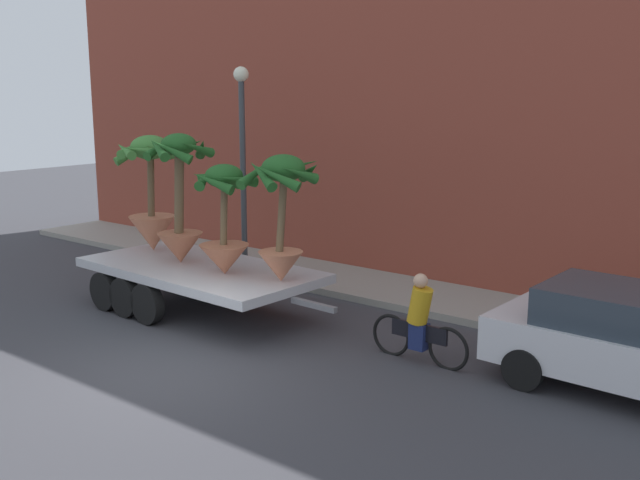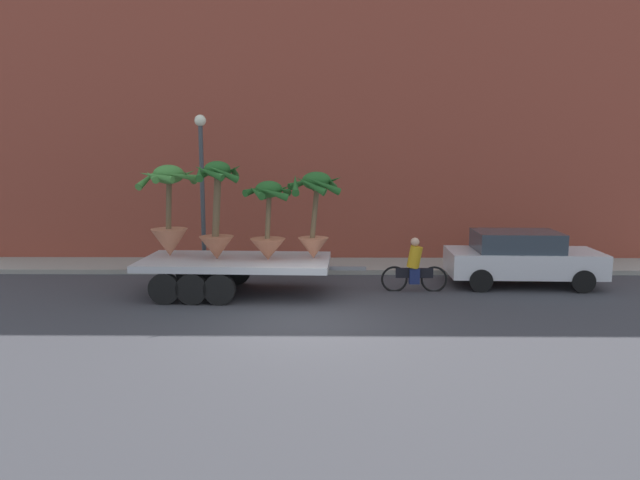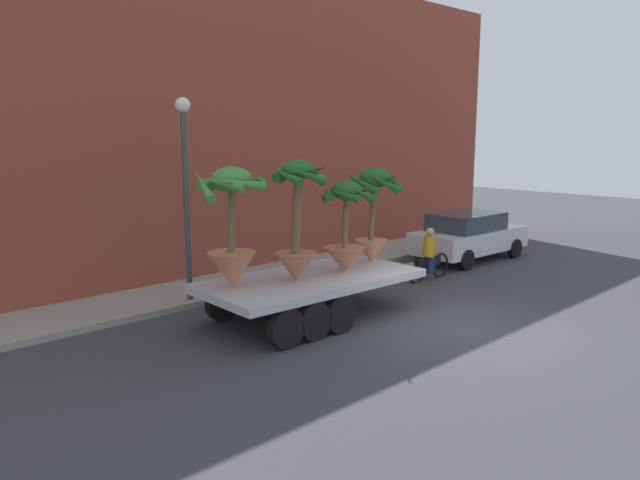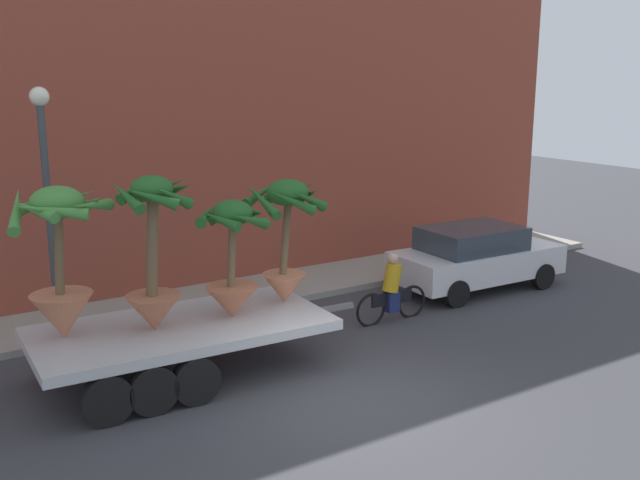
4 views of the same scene
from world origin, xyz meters
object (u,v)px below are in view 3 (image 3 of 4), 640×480
at_px(potted_palm_extra, 232,229).
at_px(cyclist, 429,257).
at_px(flatbed_trailer, 303,288).
at_px(potted_palm_middle, 373,210).
at_px(potted_palm_rear, 345,230).
at_px(street_lamp, 185,173).
at_px(potted_palm_front, 297,225).
at_px(parked_car, 468,235).

xyz_separation_m(potted_palm_extra, cyclist, (6.77, -0.02, -1.56)).
xyz_separation_m(flatbed_trailer, potted_palm_middle, (2.38, 0.06, 1.54)).
xyz_separation_m(flatbed_trailer, potted_palm_extra, (-1.63, 0.35, 1.47)).
bearing_deg(flatbed_trailer, potted_palm_rear, -9.32).
distance_m(potted_palm_rear, cyclist, 4.22).
bearing_deg(potted_palm_middle, street_lamp, 142.81).
distance_m(potted_palm_front, street_lamp, 3.19).
bearing_deg(parked_car, potted_palm_middle, -170.09).
relative_size(potted_palm_extra, parked_car, 0.58).
bearing_deg(street_lamp, potted_palm_extra, -99.71).
distance_m(potted_palm_middle, cyclist, 3.21).
distance_m(potted_palm_middle, street_lamp, 4.60).
bearing_deg(flatbed_trailer, street_lamp, 113.52).
xyz_separation_m(flatbed_trailer, street_lamp, (-1.21, 2.79, 2.47)).
xyz_separation_m(potted_palm_front, street_lamp, (-0.98, 2.86, 1.02)).
distance_m(potted_palm_front, parked_car, 8.75).
xyz_separation_m(potted_palm_extra, street_lamp, (0.42, 2.44, 1.01)).
distance_m(potted_palm_rear, parked_car, 7.38).
xyz_separation_m(potted_palm_rear, street_lamp, (-2.36, 2.97, 1.27)).
relative_size(flatbed_trailer, potted_palm_rear, 2.89).
bearing_deg(potted_palm_extra, potted_palm_middle, -4.12).
bearing_deg(cyclist, potted_palm_extra, 179.81).
height_order(potted_palm_rear, street_lamp, street_lamp).
bearing_deg(potted_palm_extra, flatbed_trailer, -12.10).
bearing_deg(street_lamp, potted_palm_front, -70.99).
relative_size(potted_palm_front, street_lamp, 0.54).
height_order(potted_palm_front, potted_palm_extra, potted_palm_front).
height_order(potted_palm_front, street_lamp, street_lamp).
distance_m(flatbed_trailer, potted_palm_extra, 2.22).
distance_m(cyclist, street_lamp, 7.27).
height_order(potted_palm_extra, parked_car, potted_palm_extra).
relative_size(potted_palm_middle, parked_car, 0.54).
distance_m(flatbed_trailer, parked_car, 8.41).
xyz_separation_m(potted_palm_rear, cyclist, (3.99, 0.52, -1.29)).
bearing_deg(cyclist, potted_palm_front, -175.73).
xyz_separation_m(potted_palm_middle, potted_palm_extra, (-4.01, 0.29, -0.07)).
xyz_separation_m(potted_palm_front, cyclist, (5.36, 0.40, -1.55)).
distance_m(potted_palm_rear, potted_palm_extra, 2.85).
height_order(potted_palm_middle, potted_palm_extra, potted_palm_extra).
xyz_separation_m(potted_palm_extra, parked_car, (9.96, 0.75, -1.40)).
relative_size(cyclist, street_lamp, 0.38).
distance_m(potted_palm_rear, potted_palm_front, 1.41).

